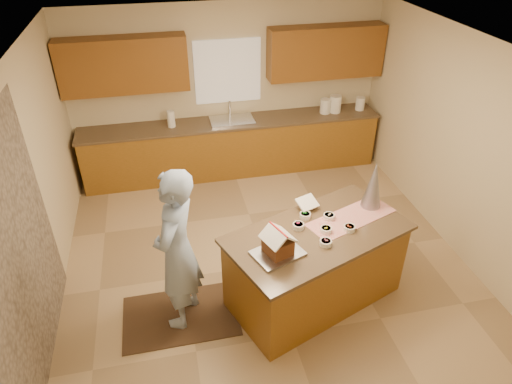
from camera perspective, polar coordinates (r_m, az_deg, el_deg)
floor at (r=5.97m, az=1.37°, el=-9.00°), size 5.50×5.50×0.00m
ceiling at (r=4.62m, az=1.82°, el=16.75°), size 5.50×5.50×0.00m
wall_back at (r=7.61m, az=-3.49°, el=12.62°), size 5.50×5.50×0.00m
wall_left at (r=5.24m, az=-26.06°, el=-1.04°), size 5.50×5.50×0.00m
wall_right at (r=6.19m, az=24.72°, el=4.56°), size 5.50×5.50×0.00m
stone_accent at (r=4.66m, az=-27.17°, el=-7.43°), size 0.00×2.50×2.50m
window_curtain at (r=7.48m, az=-3.53°, el=14.69°), size 1.05×0.03×1.00m
back_counter_base at (r=7.70m, az=-2.90°, el=5.50°), size 4.80×0.60×0.88m
back_counter_top at (r=7.50m, az=-2.99°, el=8.62°), size 4.85×0.63×0.04m
upper_cabinet_left at (r=7.19m, az=-16.09°, el=14.86°), size 1.85×0.35×0.80m
upper_cabinet_right at (r=7.65m, az=8.64°, el=16.78°), size 1.85×0.35×0.80m
sink at (r=7.51m, az=-2.99°, el=8.55°), size 0.70×0.45×0.12m
faucet at (r=7.60m, az=-3.27°, el=10.26°), size 0.03×0.03×0.28m
island_base at (r=5.29m, az=7.35°, el=-9.24°), size 2.09×1.55×0.92m
island_top at (r=4.98m, az=7.74°, el=-5.13°), size 2.20×1.66×0.04m
table_runner at (r=5.24m, az=11.71°, el=-3.11°), size 1.11×0.73×0.01m
baking_tray at (r=4.64m, az=2.70°, el=-7.59°), size 0.58×0.50×0.03m
cookbook at (r=5.24m, az=6.36°, el=-1.33°), size 0.28×0.25×0.10m
tinsel_tree at (r=5.33m, az=14.35°, el=0.88°), size 0.30×0.30×0.58m
rug at (r=5.42m, az=-9.32°, el=-14.90°), size 1.27×0.83×0.01m
boy at (r=4.77m, az=-9.72°, el=-7.22°), size 0.69×0.81×1.87m
canister_a at (r=7.83m, az=8.58°, el=10.49°), size 0.17×0.17×0.24m
canister_b at (r=7.89m, az=9.81°, el=10.71°), size 0.20×0.20×0.28m
canister_c at (r=8.07m, az=12.78°, el=10.64°), size 0.15×0.15×0.22m
paper_towel at (r=7.36m, az=-10.48°, el=8.89°), size 0.12×0.12×0.26m
gingerbread_house at (r=4.56m, az=2.74°, el=-6.42°), size 0.37×0.38×0.29m
candy_bowls at (r=5.01m, az=8.20°, el=-4.23°), size 0.65×0.63×0.06m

